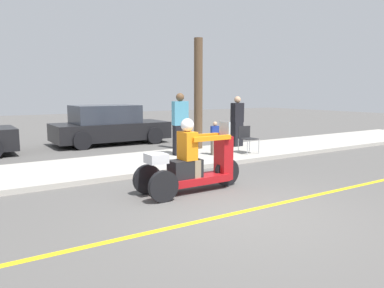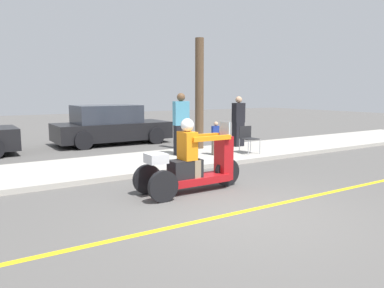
{
  "view_description": "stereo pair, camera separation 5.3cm",
  "coord_description": "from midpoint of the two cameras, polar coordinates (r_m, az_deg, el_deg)",
  "views": [
    {
      "loc": [
        -3.94,
        -4.6,
        1.99
      ],
      "look_at": [
        0.01,
        1.53,
        0.96
      ],
      "focal_mm": 35.0,
      "sensor_mm": 36.0,
      "label": 1
    },
    {
      "loc": [
        -3.89,
        -4.63,
        1.99
      ],
      "look_at": [
        0.01,
        1.53,
        0.96
      ],
      "focal_mm": 35.0,
      "sensor_mm": 36.0,
      "label": 2
    }
  ],
  "objects": [
    {
      "name": "ground_plane",
      "position": [
        6.37,
        7.66,
        -10.26
      ],
      "size": [
        60.0,
        60.0,
        0.0
      ],
      "primitive_type": "plane",
      "color": "#565451"
    },
    {
      "name": "parked_car_lot_right",
      "position": [
        14.61,
        -12.22,
        2.75
      ],
      "size": [
        4.28,
        2.08,
        1.48
      ],
      "color": "black",
      "rests_on": "ground"
    },
    {
      "name": "lane_stripe",
      "position": [
        6.38,
        7.76,
        -10.21
      ],
      "size": [
        24.0,
        0.12,
        0.01
      ],
      "color": "gold",
      "rests_on": "ground"
    },
    {
      "name": "tree_trunk",
      "position": [
        12.33,
        1.26,
        7.62
      ],
      "size": [
        0.28,
        0.28,
        3.58
      ],
      "color": "brown",
      "rests_on": "sidewalk_strip"
    },
    {
      "name": "sidewalk_strip",
      "position": [
        10.2,
        -9.21,
        -3.02
      ],
      "size": [
        28.0,
        2.8,
        0.12
      ],
      "color": "#B2ADA3",
      "rests_on": "ground"
    },
    {
      "name": "spectator_end_of_line",
      "position": [
        11.09,
        3.79,
        0.78
      ],
      "size": [
        0.26,
        0.19,
        0.99
      ],
      "color": "#726656",
      "rests_on": "sidewalk_strip"
    },
    {
      "name": "spectator_near_curb",
      "position": [
        11.03,
        -1.54,
        2.86
      ],
      "size": [
        0.47,
        0.33,
        1.83
      ],
      "color": "black",
      "rests_on": "sidewalk_strip"
    },
    {
      "name": "spectator_by_tree",
      "position": [
        12.94,
        7.19,
        3.3
      ],
      "size": [
        0.42,
        0.26,
        1.71
      ],
      "color": "black",
      "rests_on": "sidewalk_strip"
    },
    {
      "name": "motorcycle_trike",
      "position": [
        7.45,
        0.26,
        -3.33
      ],
      "size": [
        2.29,
        0.76,
        1.47
      ],
      "color": "black",
      "rests_on": "ground"
    },
    {
      "name": "folding_chair_set_back",
      "position": [
        11.55,
        8.62,
        1.12
      ],
      "size": [
        0.48,
        0.48,
        0.82
      ],
      "color": "#A5A8AD",
      "rests_on": "sidewalk_strip"
    }
  ]
}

